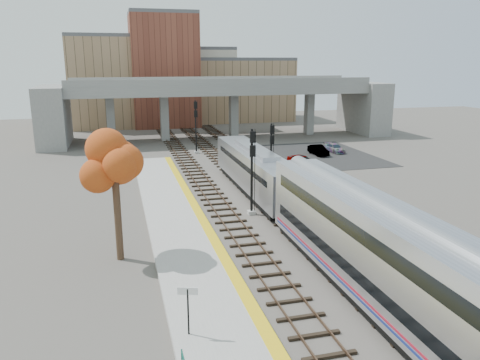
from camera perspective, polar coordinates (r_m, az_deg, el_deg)
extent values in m
plane|color=#47423D|center=(32.28, 6.77, -7.80)|extent=(160.00, 160.00, 0.00)
cube|color=#9E9E99|center=(30.45, -6.17, -8.84)|extent=(4.50, 60.00, 0.35)
cube|color=yellow|center=(30.69, -2.64, -8.21)|extent=(0.70, 60.00, 0.01)
cube|color=black|center=(42.75, -3.40, -2.02)|extent=(2.50, 95.00, 0.14)
cube|color=brown|center=(42.59, -4.34, -1.95)|extent=(0.07, 95.00, 0.14)
cube|color=brown|center=(42.86, -2.46, -1.81)|extent=(0.07, 95.00, 0.14)
cube|color=black|center=(43.73, 2.00, -1.62)|extent=(2.50, 95.00, 0.14)
cube|color=brown|center=(43.51, 1.10, -1.55)|extent=(0.07, 95.00, 0.14)
cube|color=brown|center=(43.91, 2.90, -1.42)|extent=(0.07, 95.00, 0.14)
cube|color=black|center=(45.02, 6.88, -1.25)|extent=(2.50, 95.00, 0.14)
cube|color=brown|center=(44.74, 6.03, -1.18)|extent=(0.07, 95.00, 0.14)
cube|color=brown|center=(45.25, 7.73, -1.05)|extent=(0.07, 95.00, 0.14)
cube|color=slate|center=(74.63, -2.31, 11.04)|extent=(46.00, 10.00, 1.50)
cube|color=slate|center=(69.89, -1.44, 11.84)|extent=(46.00, 0.20, 1.00)
cube|color=slate|center=(79.25, -3.09, 12.13)|extent=(46.00, 0.20, 1.00)
cube|color=slate|center=(73.22, -15.47, 7.13)|extent=(1.20, 1.60, 7.00)
cube|color=slate|center=(73.57, -9.19, 7.50)|extent=(1.20, 1.60, 7.00)
cube|color=slate|center=(75.46, -0.78, 7.85)|extent=(1.20, 1.60, 7.00)
cube|color=slate|center=(79.61, 8.42, 8.04)|extent=(1.20, 1.60, 7.00)
cube|color=slate|center=(73.65, -21.78, 7.25)|extent=(4.00, 12.00, 8.50)
cube|color=slate|center=(83.97, 14.80, 8.56)|extent=(4.00, 12.00, 8.50)
cube|color=#967857|center=(92.80, -14.38, 11.43)|extent=(18.00, 14.00, 16.00)
cube|color=#4C4C4F|center=(92.80, -14.71, 16.55)|extent=(18.00, 14.00, 0.60)
cube|color=beige|center=(99.02, -6.11, 11.37)|extent=(16.00, 16.00, 14.00)
cube|color=#4C4C4F|center=(98.91, -6.23, 15.60)|extent=(16.00, 16.00, 0.60)
cube|color=brown|center=(90.20, -9.21, 12.89)|extent=(12.00, 10.00, 20.00)
cube|color=#4C4C4F|center=(90.54, -9.49, 19.41)|extent=(12.00, 10.00, 0.60)
cube|color=#967857|center=(99.17, -0.09, 10.88)|extent=(20.00, 14.00, 12.00)
cube|color=#4C4C4F|center=(98.98, -0.09, 14.52)|extent=(20.00, 14.00, 0.60)
cube|color=black|center=(62.36, 9.35, 3.02)|extent=(14.00, 18.00, 0.04)
cube|color=#A8AAB2|center=(43.54, 1.88, 1.41)|extent=(3.00, 19.00, 3.20)
cube|color=black|center=(52.42, -1.12, 4.31)|extent=(2.20, 0.06, 1.10)
cube|color=black|center=(43.41, 1.88, 2.18)|extent=(3.02, 16.15, 0.50)
cube|color=black|center=(43.99, 1.86, -0.94)|extent=(2.70, 17.10, 0.50)
cube|color=#A8AAB2|center=(43.17, 1.90, 3.73)|extent=(1.60, 9.50, 0.40)
cube|color=#A8AAB2|center=(23.65, 18.04, -9.24)|extent=(3.00, 25.00, 4.60)
cube|color=black|center=(23.21, 18.27, -6.52)|extent=(3.02, 23.00, 0.75)
cube|color=black|center=(24.02, 17.87, -11.21)|extent=(3.02, 23.00, 0.65)
cube|color=maroon|center=(24.39, 17.71, -13.02)|extent=(3.03, 24.00, 0.12)
cube|color=navy|center=(24.48, 17.67, -13.43)|extent=(3.03, 24.00, 0.12)
cube|color=black|center=(24.73, 17.57, -14.56)|extent=(2.70, 23.75, 0.40)
cube|color=#9E9E99|center=(38.04, 1.40, -3.97)|extent=(0.60, 0.60, 0.30)
cylinder|color=black|center=(37.12, 1.43, 0.91)|extent=(0.20, 0.20, 6.96)
cube|color=black|center=(36.32, 1.57, 5.25)|extent=(0.45, 0.18, 0.90)
cube|color=black|center=(36.51, 1.56, 3.55)|extent=(0.45, 0.18, 0.90)
cube|color=#9E9E99|center=(45.98, 3.73, -0.74)|extent=(0.60, 0.60, 0.30)
cylinder|color=black|center=(45.29, 3.79, 2.93)|extent=(0.18, 0.18, 6.31)
cube|color=black|center=(44.60, 3.95, 6.16)|extent=(0.41, 0.18, 0.81)
cube|color=black|center=(44.76, 3.93, 4.91)|extent=(0.41, 0.18, 0.81)
cube|color=#9E9E99|center=(63.05, -5.34, 3.39)|extent=(0.60, 0.60, 0.30)
cylinder|color=black|center=(62.49, -5.41, 6.42)|extent=(0.20, 0.20, 7.03)
cube|color=black|center=(61.91, -5.43, 9.06)|extent=(0.45, 0.18, 0.90)
cube|color=black|center=(62.02, -5.41, 8.05)|extent=(0.45, 0.18, 0.90)
cylinder|color=black|center=(21.42, -6.34, -15.67)|extent=(0.08, 0.08, 2.20)
cube|color=white|center=(20.94, -6.41, -13.30)|extent=(0.87, 0.32, 0.35)
cylinder|color=#382619|center=(29.77, -14.68, -4.19)|extent=(0.44, 0.44, 5.79)
ellipsoid|color=#C4641A|center=(28.91, -15.10, 2.04)|extent=(3.60, 3.60, 4.14)
imported|color=#99999E|center=(55.30, 7.56, 2.36)|extent=(3.00, 4.24, 1.34)
imported|color=#99999E|center=(62.24, 9.52, 3.62)|extent=(1.52, 3.99, 1.30)
imported|color=#99999E|center=(64.63, 11.47, 3.84)|extent=(1.91, 3.94, 1.10)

